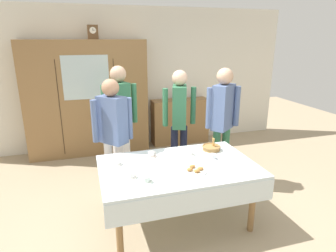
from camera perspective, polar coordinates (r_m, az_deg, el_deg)
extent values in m
plane|color=tan|center=(3.83, 0.89, -16.54)|extent=(12.00, 12.00, 0.00)
cube|color=silver|center=(5.82, -7.02, 9.34)|extent=(6.40, 0.10, 2.70)
cylinder|color=olive|center=(3.01, -9.68, -19.23)|extent=(0.07, 0.07, 0.70)
cylinder|color=olive|center=(3.46, 16.41, -14.51)|extent=(0.07, 0.07, 0.70)
cylinder|color=olive|center=(3.71, -11.37, -11.77)|extent=(0.07, 0.07, 0.70)
cylinder|color=olive|center=(4.08, 10.10, -8.90)|extent=(0.07, 0.07, 0.70)
cube|color=silver|center=(3.31, 2.00, -8.00)|extent=(1.77, 1.11, 0.03)
cube|color=silver|center=(2.92, 5.57, -14.82)|extent=(1.77, 0.01, 0.24)
cube|color=olive|center=(5.50, -15.67, 5.21)|extent=(2.17, 0.45, 2.10)
cube|color=silver|center=(5.21, -15.97, 9.24)|extent=(0.78, 0.01, 0.76)
cube|color=black|center=(5.32, -20.65, 3.18)|extent=(0.01, 0.01, 1.68)
cube|color=black|center=(5.33, -10.38, 4.04)|extent=(0.01, 0.01, 1.68)
cube|color=brown|center=(5.40, -14.71, 17.59)|extent=(0.18, 0.10, 0.24)
cylinder|color=white|center=(5.35, -14.71, 17.91)|extent=(0.11, 0.01, 0.11)
cube|color=black|center=(5.34, -14.72, 18.07)|extent=(0.00, 0.00, 0.04)
cube|color=black|center=(5.34, -14.48, 17.93)|extent=(0.05, 0.00, 0.00)
cube|color=olive|center=(6.00, 2.39, 0.98)|extent=(1.17, 0.35, 0.92)
cube|color=#664C7A|center=(5.89, 2.44, 5.37)|extent=(0.15, 0.17, 0.02)
cube|color=#99332D|center=(5.88, 2.45, 5.61)|extent=(0.15, 0.21, 0.03)
cube|color=#664C7A|center=(5.88, 2.45, 5.87)|extent=(0.15, 0.20, 0.03)
cube|color=#2D5184|center=(5.87, 2.45, 6.15)|extent=(0.16, 0.22, 0.03)
cylinder|color=silver|center=(2.95, -4.32, -10.98)|extent=(0.13, 0.13, 0.01)
cylinder|color=silver|center=(2.94, -4.33, -10.43)|extent=(0.08, 0.08, 0.05)
torus|color=silver|center=(2.94, -3.60, -10.30)|extent=(0.04, 0.01, 0.04)
cylinder|color=white|center=(3.51, 8.78, -6.40)|extent=(0.13, 0.13, 0.01)
cylinder|color=white|center=(3.50, 8.80, -5.93)|extent=(0.08, 0.08, 0.05)
torus|color=white|center=(3.51, 9.36, -5.81)|extent=(0.04, 0.01, 0.04)
cylinder|color=#47230F|center=(3.49, 8.81, -5.60)|extent=(0.06, 0.06, 0.01)
cylinder|color=white|center=(3.53, -3.33, -6.04)|extent=(0.13, 0.13, 0.01)
cylinder|color=white|center=(3.52, -3.34, -5.57)|extent=(0.08, 0.08, 0.05)
torus|color=white|center=(3.53, -2.74, -5.46)|extent=(0.04, 0.01, 0.04)
cylinder|color=white|center=(3.36, -10.09, -7.53)|extent=(0.13, 0.13, 0.01)
cylinder|color=white|center=(3.35, -10.12, -7.04)|extent=(0.08, 0.08, 0.05)
torus|color=white|center=(3.35, -9.47, -6.94)|extent=(0.04, 0.01, 0.04)
cylinder|color=#47230F|center=(3.34, -10.14, -6.71)|extent=(0.06, 0.06, 0.01)
cylinder|color=white|center=(3.05, -7.39, -10.07)|extent=(0.13, 0.13, 0.01)
cylinder|color=white|center=(3.04, -7.41, -9.54)|extent=(0.08, 0.08, 0.05)
torus|color=white|center=(3.04, -6.70, -9.42)|extent=(0.04, 0.01, 0.04)
cylinder|color=#47230F|center=(3.03, -7.43, -9.18)|extent=(0.06, 0.06, 0.01)
cylinder|color=white|center=(3.59, 4.33, -5.71)|extent=(0.13, 0.13, 0.01)
cylinder|color=white|center=(3.57, 4.34, -5.24)|extent=(0.08, 0.08, 0.05)
torus|color=white|center=(3.59, 4.91, -5.13)|extent=(0.04, 0.01, 0.04)
cylinder|color=#9E7542|center=(3.76, 8.59, -4.38)|extent=(0.22, 0.22, 0.05)
torus|color=#9E7542|center=(3.76, 8.61, -4.02)|extent=(0.24, 0.24, 0.02)
cylinder|color=tan|center=(3.74, 9.10, -3.33)|extent=(0.04, 0.03, 0.12)
cylinder|color=tan|center=(3.75, 9.06, -3.26)|extent=(0.02, 0.04, 0.12)
cylinder|color=tan|center=(3.76, 8.91, -3.19)|extent=(0.03, 0.02, 0.12)
cylinder|color=white|center=(3.18, 5.35, -8.79)|extent=(0.28, 0.28, 0.01)
ellipsoid|color=#BC7F3D|center=(3.18, 6.45, -8.39)|extent=(0.07, 0.05, 0.04)
ellipsoid|color=#BC7F3D|center=(3.22, 4.86, -7.99)|extent=(0.07, 0.05, 0.04)
ellipsoid|color=#BC7F3D|center=(3.15, 4.36, -8.58)|extent=(0.07, 0.05, 0.04)
ellipsoid|color=#BC7F3D|center=(3.12, 5.78, -8.85)|extent=(0.07, 0.05, 0.04)
cube|color=silver|center=(3.28, -0.86, -7.97)|extent=(0.10, 0.01, 0.00)
ellipsoid|color=silver|center=(3.29, 0.07, -7.83)|extent=(0.03, 0.02, 0.01)
cube|color=silver|center=(3.24, 11.07, -8.59)|extent=(0.10, 0.01, 0.00)
ellipsoid|color=silver|center=(3.27, 11.93, -8.42)|extent=(0.03, 0.02, 0.01)
cube|color=silver|center=(3.34, -4.70, -7.56)|extent=(0.10, 0.01, 0.00)
ellipsoid|color=silver|center=(3.35, -3.78, -7.43)|extent=(0.03, 0.02, 0.01)
cylinder|color=#191E38|center=(4.49, 1.26, -5.28)|extent=(0.11, 0.11, 0.83)
cylinder|color=#191E38|center=(4.53, 3.07, -5.06)|extent=(0.11, 0.11, 0.83)
cube|color=#33704C|center=(4.29, 2.28, 3.88)|extent=(0.31, 0.41, 0.62)
sphere|color=#DBB293|center=(4.21, 2.35, 9.53)|extent=(0.23, 0.23, 0.23)
cylinder|color=#33704C|center=(4.22, -0.55, 3.69)|extent=(0.08, 0.08, 0.56)
cylinder|color=#33704C|center=(4.36, 5.02, 4.06)|extent=(0.08, 0.08, 0.56)
cylinder|color=silver|center=(3.99, -11.51, -8.75)|extent=(0.11, 0.11, 0.81)
cylinder|color=silver|center=(4.01, -9.35, -8.54)|extent=(0.11, 0.11, 0.81)
cube|color=slate|center=(3.75, -11.01, 1.21)|extent=(0.39, 0.40, 0.61)
sphere|color=tan|center=(3.66, -11.38, 7.47)|extent=(0.22, 0.22, 0.22)
cylinder|color=slate|center=(3.73, -14.36, 0.93)|extent=(0.08, 0.08, 0.55)
cylinder|color=slate|center=(3.77, -7.69, 1.48)|extent=(0.08, 0.08, 0.55)
cylinder|color=silver|center=(4.51, -10.07, -5.20)|extent=(0.11, 0.11, 0.87)
cylinder|color=silver|center=(4.53, -8.19, -5.02)|extent=(0.11, 0.11, 0.87)
cube|color=#33704C|center=(4.29, -9.60, 4.29)|extent=(0.31, 0.41, 0.65)
sphere|color=tan|center=(4.22, -9.90, 10.15)|extent=(0.23, 0.23, 0.23)
cylinder|color=#33704C|center=(4.27, -12.53, 4.06)|extent=(0.08, 0.08, 0.58)
cylinder|color=#33704C|center=(4.32, -6.70, 4.51)|extent=(0.08, 0.08, 0.58)
cylinder|color=#33704C|center=(4.36, 9.46, -6.00)|extent=(0.11, 0.11, 0.86)
cylinder|color=#33704C|center=(4.43, 11.22, -5.75)|extent=(0.11, 0.11, 0.86)
cube|color=slate|center=(4.16, 10.90, 3.68)|extent=(0.41, 0.38, 0.64)
sphere|color=tan|center=(4.09, 11.24, 9.66)|extent=(0.23, 0.23, 0.23)
cylinder|color=slate|center=(4.07, 8.14, 3.50)|extent=(0.08, 0.08, 0.58)
cylinder|color=slate|center=(4.27, 13.53, 3.84)|extent=(0.08, 0.08, 0.58)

